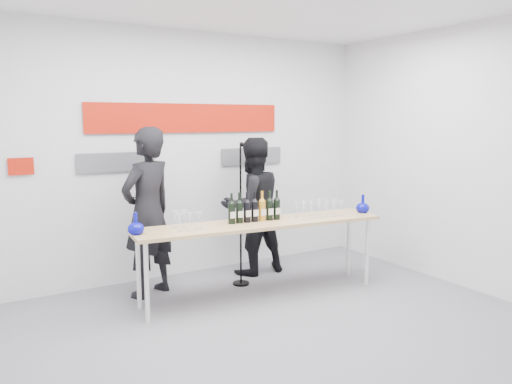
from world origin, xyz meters
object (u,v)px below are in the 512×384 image
Objects in this scene: presenter_right at (252,206)px; mic_stand at (241,242)px; tasting_table at (261,228)px; presenter_left at (148,212)px.

presenter_right reaches higher than mic_stand.
presenter_right reaches higher than tasting_table.
presenter_left is 1.39m from presenter_right.
mic_stand is (0.00, 0.45, -0.26)m from tasting_table.
mic_stand is at bearing 43.29° from presenter_right.
tasting_table is at bearing 65.24° from presenter_right.
tasting_table is 1.68× the size of mic_stand.
tasting_table is 1.25m from presenter_left.
presenter_right is 1.02× the size of mic_stand.
tasting_table is 1.65× the size of presenter_right.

